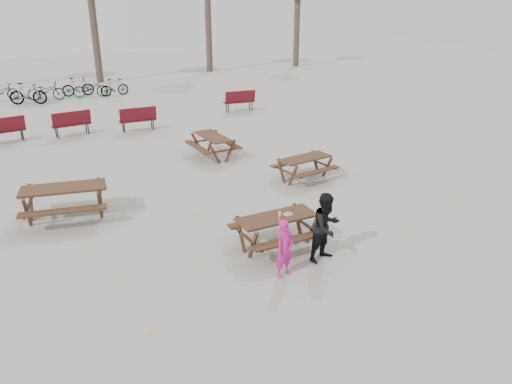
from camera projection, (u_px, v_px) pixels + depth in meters
name	position (u px, v px, depth m)	size (l,w,h in m)	color
ground	(276.00, 247.00, 11.38)	(80.00, 80.00, 0.00)	gray
main_picnic_table	(277.00, 224.00, 11.16)	(1.80, 1.45, 0.78)	#372314
food_tray	(288.00, 214.00, 11.14)	(0.18, 0.11, 0.04)	white
bread_roll	(288.00, 213.00, 11.12)	(0.14, 0.06, 0.05)	tan
soda_bottle	(280.00, 216.00, 10.95)	(0.07, 0.07, 0.17)	silver
child	(285.00, 248.00, 10.03)	(0.45, 0.30, 1.24)	#D11A8C
adult	(326.00, 227.00, 10.60)	(0.75, 0.58, 1.53)	black
picnic_table_east	(304.00, 168.00, 15.33)	(1.66, 1.34, 0.71)	#372314
picnic_table_north	(65.00, 203.00, 12.63)	(2.04, 1.64, 0.88)	#372314
picnic_table_far	(213.00, 146.00, 17.42)	(1.77, 1.43, 0.76)	#372314
park_bench_row	(121.00, 117.00, 20.88)	(11.91, 1.96, 1.03)	#5B121B
bicycle_row	(57.00, 90.00, 26.67)	(7.36, 2.78, 1.11)	black
fallen_leaves	(247.00, 204.00, 13.65)	(11.00, 11.00, 0.01)	gold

